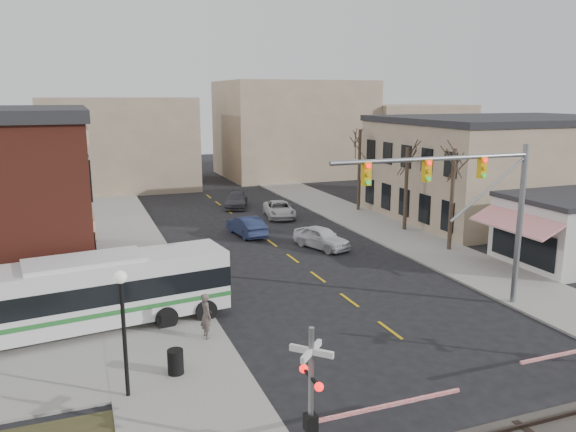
% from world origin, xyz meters
% --- Properties ---
extents(ground, '(160.00, 160.00, 0.00)m').
position_xyz_m(ground, '(0.00, 0.00, 0.00)').
color(ground, black).
rests_on(ground, ground).
extents(sidewalk_west, '(5.00, 60.00, 0.12)m').
position_xyz_m(sidewalk_west, '(-9.50, 20.00, 0.06)').
color(sidewalk_west, gray).
rests_on(sidewalk_west, ground).
extents(sidewalk_east, '(5.00, 60.00, 0.12)m').
position_xyz_m(sidewalk_east, '(9.50, 20.00, 0.06)').
color(sidewalk_east, gray).
rests_on(sidewalk_east, ground).
extents(tan_building, '(20.30, 15.30, 8.50)m').
position_xyz_m(tan_building, '(22.00, 20.00, 4.26)').
color(tan_building, gray).
rests_on(tan_building, ground).
extents(awning_shop, '(9.74, 6.20, 4.30)m').
position_xyz_m(awning_shop, '(15.97, 7.00, 2.16)').
color(awning_shop, beige).
rests_on(awning_shop, ground).
extents(tree_east_a, '(0.28, 0.28, 6.75)m').
position_xyz_m(tree_east_a, '(10.50, 12.00, 3.50)').
color(tree_east_a, '#382B21').
rests_on(tree_east_a, sidewalk_east).
extents(tree_east_b, '(0.28, 0.28, 6.30)m').
position_xyz_m(tree_east_b, '(10.80, 18.00, 3.27)').
color(tree_east_b, '#382B21').
rests_on(tree_east_b, sidewalk_east).
extents(tree_east_c, '(0.28, 0.28, 7.20)m').
position_xyz_m(tree_east_c, '(11.00, 26.00, 3.72)').
color(tree_east_c, '#382B21').
rests_on(tree_east_c, sidewalk_east).
extents(transit_bus, '(12.66, 4.29, 3.20)m').
position_xyz_m(transit_bus, '(-12.50, 6.60, 1.81)').
color(transit_bus, silver).
rests_on(transit_bus, ground).
extents(traffic_signal_mast, '(10.35, 0.30, 8.00)m').
position_xyz_m(traffic_signal_mast, '(4.61, 2.64, 5.76)').
color(traffic_signal_mast, gray).
rests_on(traffic_signal_mast, ground).
extents(rr_crossing_west, '(5.60, 1.36, 4.00)m').
position_xyz_m(rr_crossing_west, '(-6.37, -4.97, 1.97)').
color(rr_crossing_west, gray).
rests_on(rr_crossing_west, ground).
extents(street_lamp, '(0.44, 0.44, 4.50)m').
position_xyz_m(street_lamp, '(-11.43, 0.19, 3.32)').
color(street_lamp, black).
rests_on(street_lamp, sidewalk_west).
extents(trash_bin, '(0.60, 0.60, 0.93)m').
position_xyz_m(trash_bin, '(-9.62, 1.18, 0.59)').
color(trash_bin, black).
rests_on(trash_bin, sidewalk_west).
extents(car_a, '(3.18, 4.72, 1.49)m').
position_xyz_m(car_a, '(2.75, 15.66, 0.75)').
color(car_a, silver).
rests_on(car_a, ground).
extents(car_b, '(2.07, 4.66, 1.49)m').
position_xyz_m(car_b, '(-1.03, 20.86, 0.74)').
color(car_b, '#19223F').
rests_on(car_b, ground).
extents(car_c, '(3.07, 5.21, 1.36)m').
position_xyz_m(car_c, '(3.43, 26.06, 0.68)').
color(car_c, silver).
rests_on(car_c, ground).
extents(car_d, '(3.43, 5.15, 1.39)m').
position_xyz_m(car_d, '(1.15, 31.56, 0.69)').
color(car_d, '#45454B').
rests_on(car_d, ground).
extents(pedestrian_near, '(0.56, 0.77, 1.97)m').
position_xyz_m(pedestrian_near, '(-7.84, 3.90, 1.10)').
color(pedestrian_near, '#594D47').
rests_on(pedestrian_near, sidewalk_west).
extents(pedestrian_far, '(0.90, 0.91, 1.49)m').
position_xyz_m(pedestrian_far, '(-10.66, 7.42, 0.86)').
color(pedestrian_far, '#323757').
rests_on(pedestrian_far, sidewalk_west).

